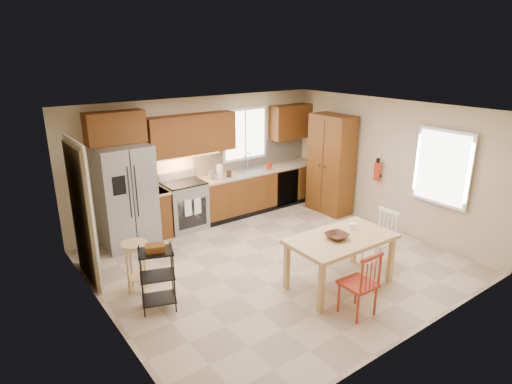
{
  "coord_description": "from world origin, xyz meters",
  "views": [
    {
      "loc": [
        -4.05,
        -4.94,
        3.36
      ],
      "look_at": [
        -0.13,
        0.4,
        1.15
      ],
      "focal_mm": 30.0,
      "sensor_mm": 36.0,
      "label": 1
    }
  ],
  "objects_px": {
    "dining_table": "(340,262)",
    "utility_cart": "(158,279)",
    "fire_extinguisher": "(377,171)",
    "table_jar": "(353,228)",
    "refrigerator": "(126,197)",
    "table_bowl": "(337,239)",
    "range_stove": "(185,206)",
    "bar_stool": "(136,267)",
    "chair_white": "(379,240)",
    "soap_bottle": "(269,165)",
    "pantry": "(331,164)",
    "chair_red": "(358,283)"
  },
  "relations": [
    {
      "from": "range_stove",
      "to": "dining_table",
      "type": "xyz_separation_m",
      "value": [
        0.85,
        -3.3,
        -0.08
      ]
    },
    {
      "from": "soap_bottle",
      "to": "dining_table",
      "type": "distance_m",
      "value": 3.48
    },
    {
      "from": "range_stove",
      "to": "dining_table",
      "type": "distance_m",
      "value": 3.4
    },
    {
      "from": "range_stove",
      "to": "bar_stool",
      "type": "height_order",
      "value": "range_stove"
    },
    {
      "from": "refrigerator",
      "to": "chair_white",
      "type": "height_order",
      "value": "refrigerator"
    },
    {
      "from": "soap_bottle",
      "to": "chair_white",
      "type": "bearing_deg",
      "value": -94.21
    },
    {
      "from": "soap_bottle",
      "to": "chair_red",
      "type": "bearing_deg",
      "value": -111.65
    },
    {
      "from": "table_jar",
      "to": "fire_extinguisher",
      "type": "bearing_deg",
      "value": 30.32
    },
    {
      "from": "range_stove",
      "to": "chair_red",
      "type": "bearing_deg",
      "value": -82.82
    },
    {
      "from": "refrigerator",
      "to": "range_stove",
      "type": "xyz_separation_m",
      "value": [
        1.15,
        0.06,
        -0.45
      ]
    },
    {
      "from": "dining_table",
      "to": "utility_cart",
      "type": "distance_m",
      "value": 2.63
    },
    {
      "from": "chair_red",
      "to": "utility_cart",
      "type": "relative_size",
      "value": 1.03
    },
    {
      "from": "refrigerator",
      "to": "soap_bottle",
      "type": "bearing_deg",
      "value": -0.45
    },
    {
      "from": "refrigerator",
      "to": "dining_table",
      "type": "bearing_deg",
      "value": -58.31
    },
    {
      "from": "refrigerator",
      "to": "fire_extinguisher",
      "type": "height_order",
      "value": "refrigerator"
    },
    {
      "from": "pantry",
      "to": "dining_table",
      "type": "height_order",
      "value": "pantry"
    },
    {
      "from": "bar_stool",
      "to": "range_stove",
      "type": "bearing_deg",
      "value": 59.9
    },
    {
      "from": "table_bowl",
      "to": "table_jar",
      "type": "xyz_separation_m",
      "value": [
        0.44,
        0.1,
        0.03
      ]
    },
    {
      "from": "table_jar",
      "to": "bar_stool",
      "type": "bearing_deg",
      "value": 151.37
    },
    {
      "from": "chair_red",
      "to": "bar_stool",
      "type": "height_order",
      "value": "chair_red"
    },
    {
      "from": "range_stove",
      "to": "pantry",
      "type": "distance_m",
      "value": 3.19
    },
    {
      "from": "fire_extinguisher",
      "to": "chair_white",
      "type": "xyz_separation_m",
      "value": [
        -1.38,
        -1.21,
        -0.64
      ]
    },
    {
      "from": "dining_table",
      "to": "chair_red",
      "type": "distance_m",
      "value": 0.74
    },
    {
      "from": "refrigerator",
      "to": "fire_extinguisher",
      "type": "distance_m",
      "value": 4.76
    },
    {
      "from": "fire_extinguisher",
      "to": "table_jar",
      "type": "bearing_deg",
      "value": -149.68
    },
    {
      "from": "refrigerator",
      "to": "dining_table",
      "type": "xyz_separation_m",
      "value": [
        2.0,
        -3.24,
        -0.53
      ]
    },
    {
      "from": "table_jar",
      "to": "refrigerator",
      "type": "bearing_deg",
      "value": 126.75
    },
    {
      "from": "refrigerator",
      "to": "table_bowl",
      "type": "height_order",
      "value": "refrigerator"
    },
    {
      "from": "bar_stool",
      "to": "chair_red",
      "type": "bearing_deg",
      "value": -32.46
    },
    {
      "from": "table_bowl",
      "to": "utility_cart",
      "type": "bearing_deg",
      "value": 156.46
    },
    {
      "from": "table_bowl",
      "to": "fire_extinguisher",
      "type": "bearing_deg",
      "value": 27.41
    },
    {
      "from": "bar_stool",
      "to": "chair_white",
      "type": "bearing_deg",
      "value": -10.28
    },
    {
      "from": "soap_bottle",
      "to": "table_jar",
      "type": "distance_m",
      "value": 3.23
    },
    {
      "from": "chair_red",
      "to": "utility_cart",
      "type": "xyz_separation_m",
      "value": [
        -2.08,
        1.66,
        -0.01
      ]
    },
    {
      "from": "pantry",
      "to": "table_bowl",
      "type": "height_order",
      "value": "pantry"
    },
    {
      "from": "table_jar",
      "to": "bar_stool",
      "type": "relative_size",
      "value": 0.18
    },
    {
      "from": "fire_extinguisher",
      "to": "table_bowl",
      "type": "relative_size",
      "value": 1.13
    },
    {
      "from": "dining_table",
      "to": "table_bowl",
      "type": "distance_m",
      "value": 0.41
    },
    {
      "from": "dining_table",
      "to": "chair_red",
      "type": "relative_size",
      "value": 1.7
    },
    {
      "from": "refrigerator",
      "to": "soap_bottle",
      "type": "relative_size",
      "value": 9.53
    },
    {
      "from": "soap_bottle",
      "to": "fire_extinguisher",
      "type": "xyz_separation_m",
      "value": [
        1.15,
        -1.95,
        0.1
      ]
    },
    {
      "from": "dining_table",
      "to": "bar_stool",
      "type": "relative_size",
      "value": 2.08
    },
    {
      "from": "table_bowl",
      "to": "range_stove",
      "type": "bearing_deg",
      "value": 102.8
    },
    {
      "from": "fire_extinguisher",
      "to": "bar_stool",
      "type": "distance_m",
      "value": 4.88
    },
    {
      "from": "utility_cart",
      "to": "table_jar",
      "type": "bearing_deg",
      "value": 1.43
    },
    {
      "from": "range_stove",
      "to": "soap_bottle",
      "type": "bearing_deg",
      "value": -2.4
    },
    {
      "from": "range_stove",
      "to": "table_jar",
      "type": "bearing_deg",
      "value": -69.54
    },
    {
      "from": "range_stove",
      "to": "table_jar",
      "type": "relative_size",
      "value": 6.75
    },
    {
      "from": "soap_bottle",
      "to": "chair_white",
      "type": "relative_size",
      "value": 0.21
    },
    {
      "from": "refrigerator",
      "to": "pantry",
      "type": "xyz_separation_m",
      "value": [
        4.13,
        -0.93,
        0.14
      ]
    }
  ]
}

